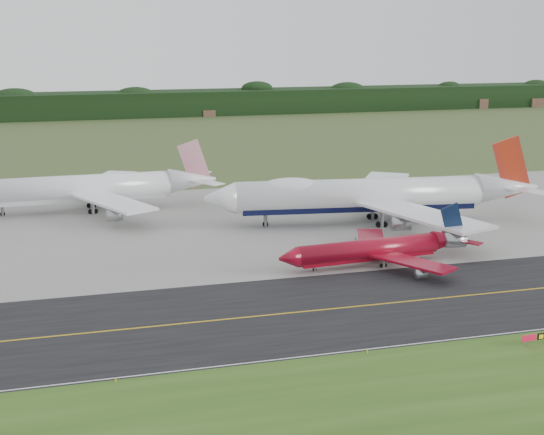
{
  "coord_description": "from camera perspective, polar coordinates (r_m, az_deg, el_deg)",
  "views": [
    {
      "loc": [
        -39.63,
        -106.52,
        41.24
      ],
      "look_at": [
        -4.88,
        22.0,
        8.33
      ],
      "focal_mm": 50.0,
      "sensor_mm": 36.0,
      "label": 1
    }
  ],
  "objects": [
    {
      "name": "grass_verge",
      "position": [
        91.57,
        12.7,
        -13.25
      ],
      "size": [
        400.0,
        30.0,
        0.01
      ],
      "primitive_type": "cube",
      "color": "#2D4F17",
      "rests_on": "ground"
    },
    {
      "name": "apron",
      "position": [
        167.58,
        -0.98,
        -0.36
      ],
      "size": [
        400.0,
        78.0,
        0.01
      ],
      "primitive_type": "cube",
      "color": "gray",
      "rests_on": "ground"
    },
    {
      "name": "horizon_treeline",
      "position": [
        384.01,
        -9.24,
        8.36
      ],
      "size": [
        700.0,
        25.0,
        12.0
      ],
      "color": "black",
      "rests_on": "ground"
    },
    {
      "name": "taxiway_edge_line",
      "position": [
        104.12,
        8.71,
        -9.6
      ],
      "size": [
        400.0,
        0.25,
        0.0
      ],
      "primitive_type": "cube",
      "color": "silver",
      "rests_on": "taxiway"
    },
    {
      "name": "jet_red_737",
      "position": [
        138.29,
        7.99,
        -2.38
      ],
      "size": [
        38.08,
        30.94,
        10.28
      ],
      "color": "maroon",
      "rests_on": "ground"
    },
    {
      "name": "taxiway",
      "position": [
        117.39,
        5.66,
        -6.75
      ],
      "size": [
        400.0,
        32.0,
        0.02
      ],
      "primitive_type": "cube",
      "color": "black",
      "rests_on": "ground"
    },
    {
      "name": "edge_marker_center",
      "position": [
        101.95,
        7.18,
        -9.94
      ],
      "size": [
        0.16,
        0.16,
        0.5
      ],
      "primitive_type": "cylinder",
      "color": "yellow",
      "rests_on": "ground"
    },
    {
      "name": "taxiway_centreline",
      "position": [
        117.38,
        5.66,
        -6.74
      ],
      "size": [
        400.0,
        0.4,
        0.0
      ],
      "primitive_type": "cube",
      "color": "#C49712",
      "rests_on": "taxiway"
    },
    {
      "name": "ground",
      "position": [
        120.9,
        4.99,
        -6.12
      ],
      "size": [
        600.0,
        600.0,
        0.0
      ],
      "primitive_type": "plane",
      "color": "#30441F",
      "rests_on": "ground"
    },
    {
      "name": "taxiway_sign",
      "position": [
        109.34,
        19.32,
        -8.49
      ],
      "size": [
        4.62,
        0.41,
        1.54
      ],
      "color": "slate",
      "rests_on": "ground"
    },
    {
      "name": "edge_marker_left",
      "position": [
        95.36,
        -11.68,
        -11.89
      ],
      "size": [
        0.16,
        0.16,
        0.5
      ],
      "primitive_type": "cylinder",
      "color": "yellow",
      "rests_on": "ground"
    },
    {
      "name": "jet_ba_747",
      "position": [
        166.59,
        7.43,
        1.7
      ],
      "size": [
        75.1,
        61.75,
        18.88
      ],
      "color": "white",
      "rests_on": "ground"
    },
    {
      "name": "jet_star_tail",
      "position": [
        182.29,
        -13.54,
        2.13
      ],
      "size": [
        60.47,
        50.79,
        16.0
      ],
      "color": "white",
      "rests_on": "ground"
    }
  ]
}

